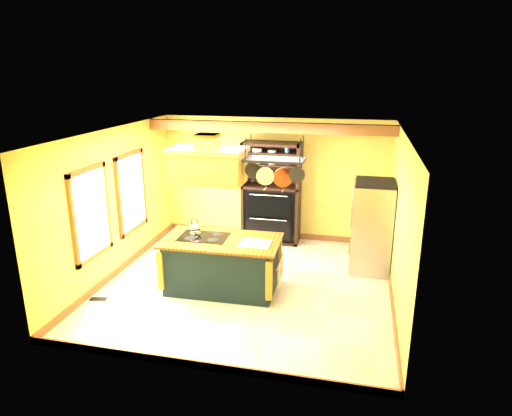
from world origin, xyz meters
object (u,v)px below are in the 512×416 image
at_px(kitchen_island, 222,264).
at_px(pot_rack, 275,165).
at_px(refrigerator, 371,229).
at_px(range_hood, 208,164).
at_px(hutch, 272,203).

xyz_separation_m(kitchen_island, pot_rack, (0.91, 0.00, 1.77)).
xyz_separation_m(kitchen_island, refrigerator, (2.50, 1.43, 0.35)).
bearing_deg(range_hood, kitchen_island, 0.19).
bearing_deg(kitchen_island, refrigerator, 28.35).
height_order(refrigerator, hutch, hutch).
height_order(pot_rack, refrigerator, pot_rack).
distance_m(kitchen_island, pot_rack, 1.99).
bearing_deg(refrigerator, hutch, 152.64).
distance_m(pot_rack, refrigerator, 2.57).
distance_m(kitchen_island, hutch, 2.59).
bearing_deg(range_hood, refrigerator, 27.85).
height_order(kitchen_island, pot_rack, pot_rack).
relative_size(kitchen_island, refrigerator, 1.19).
relative_size(refrigerator, hutch, 0.76).
distance_m(kitchen_island, range_hood, 1.76).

